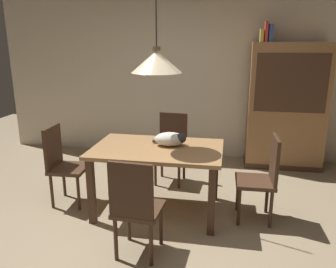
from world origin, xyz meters
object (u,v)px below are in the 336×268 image
at_px(book_red_tall, 266,32).
at_px(dining_table, 157,156).
at_px(chair_right_side, 263,175).
at_px(chair_left_side, 62,162).
at_px(book_yellow_short, 262,35).
at_px(hutch_bookcase, 286,109).
at_px(cat_sleeping, 171,139).
at_px(chair_far_back, 172,145).
at_px(chair_near_front, 135,205).
at_px(pendant_lamp, 157,61).
at_px(book_blue_wide, 271,33).

bearing_deg(book_red_tall, dining_table, -124.92).
height_order(chair_right_side, chair_left_side, same).
bearing_deg(dining_table, chair_right_side, 0.09).
bearing_deg(chair_left_side, book_yellow_short, 37.28).
bearing_deg(chair_left_side, hutch_bookcase, 32.63).
bearing_deg(book_red_tall, cat_sleeping, -123.14).
bearing_deg(chair_far_back, book_yellow_short, 36.69).
distance_m(chair_near_front, chair_right_side, 1.43).
height_order(dining_table, book_red_tall, book_red_tall).
height_order(pendant_lamp, book_red_tall, pendant_lamp).
distance_m(chair_near_front, book_yellow_short, 3.19).
distance_m(hutch_bookcase, book_yellow_short, 1.13).
height_order(chair_right_side, book_blue_wide, book_blue_wide).
relative_size(pendant_lamp, book_red_tall, 4.64).
height_order(chair_far_back, hutch_bookcase, hutch_bookcase).
xyz_separation_m(hutch_bookcase, book_blue_wide, (-0.31, 0.00, 1.08)).
xyz_separation_m(dining_table, chair_near_front, (-0.01, -0.88, -0.14)).
bearing_deg(chair_left_side, book_blue_wide, 35.87).
xyz_separation_m(chair_far_back, cat_sleeping, (0.13, -0.79, 0.32)).
xyz_separation_m(hutch_bookcase, book_red_tall, (-0.37, 0.00, 1.10)).
relative_size(chair_left_side, hutch_bookcase, 0.50).
height_order(book_yellow_short, book_red_tall, book_red_tall).
bearing_deg(dining_table, chair_far_back, 89.63).
xyz_separation_m(cat_sleeping, pendant_lamp, (-0.13, -0.09, 0.84)).
height_order(chair_near_front, chair_right_side, same).
xyz_separation_m(hutch_bookcase, book_yellow_short, (-0.43, 0.00, 1.05)).
distance_m(chair_left_side, hutch_bookcase, 3.24).
bearing_deg(book_blue_wide, chair_far_back, -146.00).
bearing_deg(chair_left_side, chair_right_side, 0.13).
height_order(cat_sleeping, book_blue_wide, book_blue_wide).
relative_size(pendant_lamp, book_blue_wide, 5.42).
bearing_deg(book_red_tall, book_blue_wide, 0.00).
xyz_separation_m(chair_left_side, pendant_lamp, (1.13, 0.00, 1.15)).
height_order(chair_far_back, pendant_lamp, pendant_lamp).
height_order(chair_near_front, hutch_bookcase, hutch_bookcase).
distance_m(chair_far_back, book_red_tall, 2.09).
distance_m(chair_left_side, book_yellow_short, 3.20).
bearing_deg(book_yellow_short, chair_right_side, -90.80).
relative_size(dining_table, chair_right_side, 1.51).
distance_m(pendant_lamp, book_yellow_short, 2.10).
distance_m(dining_table, chair_near_front, 0.89).
bearing_deg(pendant_lamp, dining_table, -90.00).
relative_size(book_yellow_short, book_red_tall, 0.71).
height_order(chair_right_side, hutch_bookcase, hutch_bookcase).
distance_m(chair_right_side, book_yellow_short, 2.24).
xyz_separation_m(chair_right_side, book_red_tall, (0.08, 1.73, 1.48)).
height_order(chair_near_front, book_red_tall, book_red_tall).
bearing_deg(book_blue_wide, chair_left_side, -144.13).
xyz_separation_m(dining_table, hutch_bookcase, (1.58, 1.73, 0.24)).
distance_m(pendant_lamp, book_blue_wide, 2.17).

